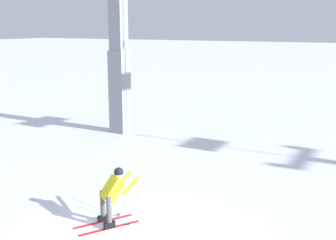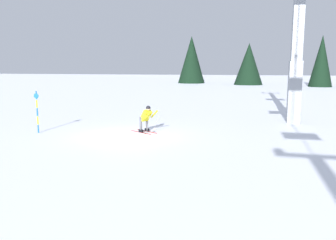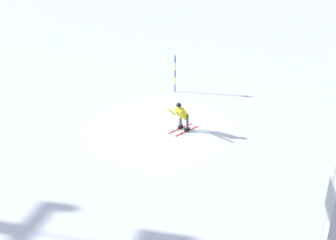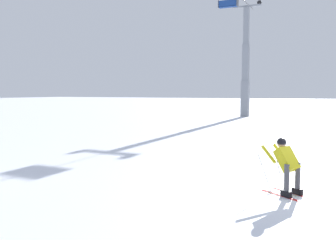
{
  "view_description": "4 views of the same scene",
  "coord_description": "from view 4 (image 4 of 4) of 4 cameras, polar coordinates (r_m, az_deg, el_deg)",
  "views": [
    {
      "loc": [
        4.84,
        -7.42,
        4.91
      ],
      "look_at": [
        -1.08,
        3.6,
        2.11
      ],
      "focal_mm": 45.02,
      "sensor_mm": 36.0,
      "label": 1
    },
    {
      "loc": [
        16.16,
        6.02,
        3.49
      ],
      "look_at": [
        -0.18,
        2.04,
        0.86
      ],
      "focal_mm": 36.68,
      "sensor_mm": 36.0,
      "label": 2
    },
    {
      "loc": [
        -3.9,
        16.17,
        7.36
      ],
      "look_at": [
        -1.04,
        3.31,
        1.69
      ],
      "focal_mm": 39.79,
      "sensor_mm": 36.0,
      "label": 3
    },
    {
      "loc": [
        -10.52,
        -0.56,
        2.67
      ],
      "look_at": [
        -1.02,
        4.07,
        1.82
      ],
      "focal_mm": 37.85,
      "sensor_mm": 36.0,
      "label": 4
    }
  ],
  "objects": [
    {
      "name": "ground_plane",
      "position": [
        10.87,
        22.54,
        -9.96
      ],
      "size": [
        260.0,
        260.0,
        0.0
      ],
      "primitive_type": "plane",
      "color": "white"
    },
    {
      "name": "skier_carving_main",
      "position": [
        9.71,
        18.52,
        -6.44
      ],
      "size": [
        1.4,
        1.74,
        1.61
      ],
      "color": "red",
      "rests_on": "ground_plane"
    },
    {
      "name": "lift_tower_far",
      "position": [
        38.83,
        12.39,
        7.97
      ],
      "size": [
        0.79,
        3.05,
        12.06
      ],
      "color": "gray",
      "rests_on": "ground_plane"
    },
    {
      "name": "chairlift_seat_middle",
      "position": [
        33.12,
        9.64,
        18.01
      ],
      "size": [
        0.61,
        1.72,
        1.89
      ],
      "color": "black"
    }
  ]
}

